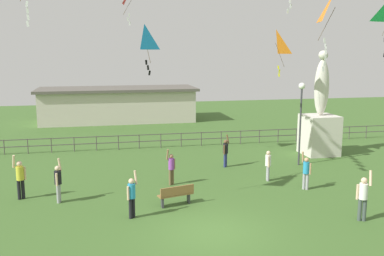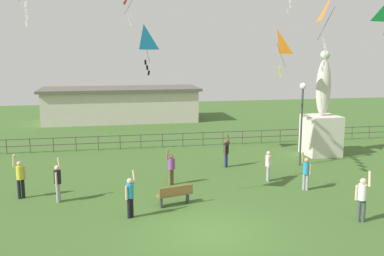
{
  "view_description": "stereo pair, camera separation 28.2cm",
  "coord_description": "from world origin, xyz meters",
  "px_view_note": "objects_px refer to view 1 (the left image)",
  "views": [
    {
      "loc": [
        -3.67,
        -13.96,
        6.31
      ],
      "look_at": [
        0.6,
        6.23,
        2.66
      ],
      "focal_mm": 40.41,
      "sensor_mm": 36.0,
      "label": 1
    },
    {
      "loc": [
        -3.39,
        -14.02,
        6.31
      ],
      "look_at": [
        0.6,
        6.23,
        2.66
      ],
      "focal_mm": 40.41,
      "sensor_mm": 36.0,
      "label": 2
    }
  ],
  "objects_px": {
    "person_7": "(306,171)",
    "kite_7": "(276,44)",
    "kite_3": "(335,10)",
    "lamppost": "(301,106)",
    "person_2": "(226,151)",
    "person_3": "(58,181)",
    "person_5": "(363,195)",
    "person_1": "(132,195)",
    "person_6": "(20,177)",
    "park_bench": "(176,195)",
    "person_0": "(268,164)",
    "kite_4": "(145,39)",
    "person_4": "(171,167)",
    "statue_monument": "(320,125)"
  },
  "relations": [
    {
      "from": "person_7",
      "to": "kite_7",
      "type": "height_order",
      "value": "kite_7"
    },
    {
      "from": "kite_3",
      "to": "person_2",
      "type": "bearing_deg",
      "value": 108.56
    },
    {
      "from": "person_5",
      "to": "person_7",
      "type": "relative_size",
      "value": 1.12
    },
    {
      "from": "park_bench",
      "to": "kite_7",
      "type": "relative_size",
      "value": 0.61
    },
    {
      "from": "lamppost",
      "to": "park_bench",
      "type": "relative_size",
      "value": 2.99
    },
    {
      "from": "park_bench",
      "to": "person_6",
      "type": "relative_size",
      "value": 0.78
    },
    {
      "from": "person_2",
      "to": "person_3",
      "type": "distance_m",
      "value": 9.45
    },
    {
      "from": "person_2",
      "to": "park_bench",
      "type": "bearing_deg",
      "value": -124.35
    },
    {
      "from": "park_bench",
      "to": "person_7",
      "type": "xyz_separation_m",
      "value": [
        6.23,
        0.83,
        0.43
      ]
    },
    {
      "from": "lamppost",
      "to": "person_4",
      "type": "height_order",
      "value": "lamppost"
    },
    {
      "from": "person_1",
      "to": "kite_7",
      "type": "height_order",
      "value": "kite_7"
    },
    {
      "from": "person_1",
      "to": "kite_3",
      "type": "relative_size",
      "value": 0.6
    },
    {
      "from": "lamppost",
      "to": "person_2",
      "type": "distance_m",
      "value": 4.86
    },
    {
      "from": "statue_monument",
      "to": "kite_3",
      "type": "distance_m",
      "value": 11.27
    },
    {
      "from": "lamppost",
      "to": "person_0",
      "type": "xyz_separation_m",
      "value": [
        -2.85,
        -2.5,
        -2.48
      ]
    },
    {
      "from": "person_2",
      "to": "person_3",
      "type": "height_order",
      "value": "person_3"
    },
    {
      "from": "person_0",
      "to": "person_2",
      "type": "relative_size",
      "value": 0.84
    },
    {
      "from": "person_2",
      "to": "person_4",
      "type": "bearing_deg",
      "value": -142.94
    },
    {
      "from": "person_0",
      "to": "kite_4",
      "type": "height_order",
      "value": "kite_4"
    },
    {
      "from": "lamppost",
      "to": "park_bench",
      "type": "bearing_deg",
      "value": -147.67
    },
    {
      "from": "kite_4",
      "to": "person_6",
      "type": "bearing_deg",
      "value": 170.05
    },
    {
      "from": "person_2",
      "to": "person_3",
      "type": "bearing_deg",
      "value": -154.48
    },
    {
      "from": "kite_3",
      "to": "kite_7",
      "type": "xyz_separation_m",
      "value": [
        0.7,
        7.32,
        -1.14
      ]
    },
    {
      "from": "person_7",
      "to": "person_4",
      "type": "bearing_deg",
      "value": 161.54
    },
    {
      "from": "statue_monument",
      "to": "person_3",
      "type": "height_order",
      "value": "statue_monument"
    },
    {
      "from": "person_3",
      "to": "person_1",
      "type": "bearing_deg",
      "value": -39.32
    },
    {
      "from": "lamppost",
      "to": "kite_3",
      "type": "xyz_separation_m",
      "value": [
        -1.9,
        -6.33,
        4.53
      ]
    },
    {
      "from": "person_5",
      "to": "person_7",
      "type": "height_order",
      "value": "person_5"
    },
    {
      "from": "kite_4",
      "to": "person_0",
      "type": "bearing_deg",
      "value": 11.84
    },
    {
      "from": "kite_4",
      "to": "park_bench",
      "type": "bearing_deg",
      "value": -48.83
    },
    {
      "from": "person_2",
      "to": "person_3",
      "type": "xyz_separation_m",
      "value": [
        -8.53,
        -4.07,
        0.04
      ]
    },
    {
      "from": "person_3",
      "to": "kite_7",
      "type": "xyz_separation_m",
      "value": [
        11.5,
        4.61,
        5.8
      ]
    },
    {
      "from": "park_bench",
      "to": "person_7",
      "type": "height_order",
      "value": "person_7"
    },
    {
      "from": "park_bench",
      "to": "person_0",
      "type": "height_order",
      "value": "person_0"
    },
    {
      "from": "person_4",
      "to": "person_6",
      "type": "xyz_separation_m",
      "value": [
        -6.71,
        -0.66,
        0.11
      ]
    },
    {
      "from": "person_5",
      "to": "kite_4",
      "type": "distance_m",
      "value": 10.54
    },
    {
      "from": "person_5",
      "to": "kite_4",
      "type": "height_order",
      "value": "kite_4"
    },
    {
      "from": "statue_monument",
      "to": "person_6",
      "type": "xyz_separation_m",
      "value": [
        -16.71,
        -5.01,
        -0.85
      ]
    },
    {
      "from": "person_2",
      "to": "person_6",
      "type": "relative_size",
      "value": 0.91
    },
    {
      "from": "lamppost",
      "to": "person_1",
      "type": "relative_size",
      "value": 2.51
    },
    {
      "from": "person_1",
      "to": "person_0",
      "type": "bearing_deg",
      "value": 26.85
    },
    {
      "from": "lamppost",
      "to": "person_6",
      "type": "relative_size",
      "value": 2.33
    },
    {
      "from": "lamppost",
      "to": "person_7",
      "type": "bearing_deg",
      "value": -111.69
    },
    {
      "from": "person_2",
      "to": "person_3",
      "type": "relative_size",
      "value": 0.96
    },
    {
      "from": "person_6",
      "to": "person_5",
      "type": "bearing_deg",
      "value": -22.0
    },
    {
      "from": "lamppost",
      "to": "person_4",
      "type": "bearing_deg",
      "value": -164.14
    },
    {
      "from": "person_7",
      "to": "person_6",
      "type": "bearing_deg",
      "value": 174.01
    },
    {
      "from": "person_6",
      "to": "person_7",
      "type": "distance_m",
      "value": 12.76
    },
    {
      "from": "kite_3",
      "to": "person_7",
      "type": "bearing_deg",
      "value": 83.58
    },
    {
      "from": "person_1",
      "to": "kite_3",
      "type": "bearing_deg",
      "value": -2.31
    }
  ]
}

